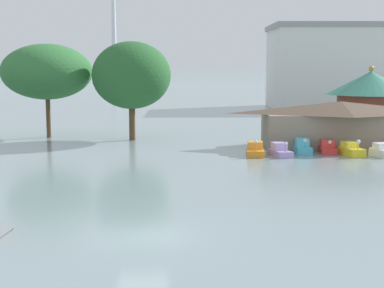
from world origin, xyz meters
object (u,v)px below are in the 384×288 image
pedal_boat_white (383,151)px  boathouse (340,123)px  pedal_boat_orange (255,150)px  green_roof_pavilion (370,97)px  shoreline_tree_tall_left (47,72)px  shoreline_tree_mid (132,75)px  background_building_block (369,66)px  pedal_boat_lavender (280,151)px  pedal_boat_red (328,148)px  pedal_boat_yellow (351,150)px  pedal_boat_cyan (302,147)px

pedal_boat_white → boathouse: (-2.34, 6.23, 1.97)m
pedal_boat_orange → boathouse: 11.16m
green_roof_pavilion → pedal_boat_white: bearing=-104.3°
pedal_boat_orange → shoreline_tree_tall_left: size_ratio=0.27×
shoreline_tree_mid → background_building_block: 65.38m
shoreline_tree_tall_left → pedal_boat_lavender: bearing=-29.7°
pedal_boat_lavender → pedal_boat_white: size_ratio=1.23×
shoreline_tree_tall_left → background_building_block: size_ratio=0.28×
green_roof_pavilion → shoreline_tree_mid: shoreline_tree_mid is taller
pedal_boat_red → shoreline_tree_mid: bearing=-112.6°
background_building_block → pedal_boat_white: bearing=-106.6°
pedal_boat_yellow → green_roof_pavilion: green_roof_pavilion is taller
pedal_boat_red → pedal_boat_yellow: pedal_boat_yellow is taller
pedal_boat_red → shoreline_tree_tall_left: shoreline_tree_tall_left is taller
green_roof_pavilion → shoreline_tree_tall_left: bearing=-173.1°
green_roof_pavilion → shoreline_tree_mid: 30.36m
pedal_boat_lavender → background_building_block: background_building_block is taller
pedal_boat_cyan → pedal_boat_white: (7.05, -2.08, -0.05)m
pedal_boat_white → background_building_block: bearing=144.5°
pedal_boat_lavender → shoreline_tree_mid: (-14.85, 11.63, 6.81)m
shoreline_tree_mid → pedal_boat_cyan: bearing=-30.1°
pedal_boat_yellow → shoreline_tree_tall_left: (-31.60, 14.06, 7.14)m
pedal_boat_lavender → green_roof_pavilion: green_roof_pavilion is taller
pedal_boat_yellow → pedal_boat_white: 2.85m
shoreline_tree_mid → background_building_block: size_ratio=0.28×
shoreline_tree_tall_left → shoreline_tree_mid: 10.38m
pedal_boat_yellow → shoreline_tree_tall_left: size_ratio=0.30×
pedal_boat_white → boathouse: size_ratio=0.16×
green_roof_pavilion → shoreline_tree_tall_left: shoreline_tree_tall_left is taller
pedal_boat_lavender → boathouse: (7.13, 5.76, 1.99)m
pedal_boat_white → boathouse: 6.94m
pedal_boat_orange → background_building_block: size_ratio=0.08×
pedal_boat_red → pedal_boat_white: size_ratio=1.03×
pedal_boat_orange → shoreline_tree_mid: 18.30m
pedal_boat_lavender → shoreline_tree_tall_left: size_ratio=0.30×
boathouse → shoreline_tree_mid: (-21.98, 5.87, 4.82)m
pedal_boat_orange → pedal_boat_white: 11.80m
pedal_boat_lavender → boathouse: size_ratio=0.19×
pedal_boat_yellow → shoreline_tree_mid: bearing=-130.9°
pedal_boat_cyan → pedal_boat_white: pedal_boat_cyan is taller
background_building_block → pedal_boat_red: bearing=-111.1°
pedal_boat_white → shoreline_tree_tall_left: (-34.37, 14.69, 7.16)m
pedal_boat_orange → pedal_boat_yellow: size_ratio=0.92×
shoreline_tree_mid → shoreline_tree_tall_left: bearing=165.5°
pedal_boat_lavender → pedal_boat_cyan: pedal_boat_cyan is taller
pedal_boat_lavender → boathouse: bearing=115.8°
shoreline_tree_tall_left → shoreline_tree_mid: shoreline_tree_mid is taller
pedal_boat_orange → shoreline_tree_mid: (-12.54, 11.48, 6.78)m
boathouse → pedal_boat_yellow: bearing=-94.5°
pedal_boat_cyan → shoreline_tree_tall_left: 30.92m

